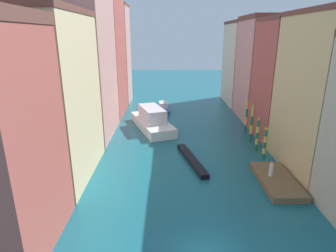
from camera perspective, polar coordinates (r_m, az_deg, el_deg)
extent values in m
plane|color=#196070|center=(41.57, 3.01, -1.20)|extent=(154.00, 154.00, 0.00)
cube|color=beige|center=(29.11, -22.50, 4.85)|extent=(6.69, 11.49, 15.42)
cube|color=brown|center=(28.57, -24.53, 20.60)|extent=(6.82, 11.72, 0.54)
cube|color=tan|center=(40.07, -16.55, 11.34)|extent=(6.69, 11.34, 19.02)
cube|color=#B25147|center=(51.08, -13.19, 14.53)|extent=(6.69, 10.99, 21.94)
cube|color=tan|center=(60.55, -11.13, 13.73)|extent=(6.69, 7.08, 18.99)
cube|color=brown|center=(60.66, -11.72, 22.91)|extent=(6.82, 7.22, 0.44)
cube|color=#DBB77A|center=(32.08, 29.33, 5.03)|extent=(6.69, 10.71, 15.44)
cube|color=#B25147|center=(40.88, 22.64, 8.19)|extent=(6.69, 8.62, 15.31)
cube|color=brown|center=(40.48, 24.06, 19.26)|extent=(6.82, 8.79, 0.54)
cube|color=tan|center=(49.76, 18.47, 10.45)|extent=(6.69, 9.78, 15.80)
cube|color=brown|center=(49.49, 19.47, 19.97)|extent=(6.82, 9.98, 0.76)
cube|color=beige|center=(60.44, 15.11, 11.86)|extent=(6.69, 11.60, 15.64)
cube|color=brown|center=(60.20, 15.77, 19.54)|extent=(6.82, 11.84, 0.59)
cube|color=brown|center=(29.48, 21.07, -10.25)|extent=(3.21, 7.11, 0.60)
cylinder|color=white|center=(29.26, 20.09, -8.35)|extent=(0.36, 0.36, 1.22)
sphere|color=tan|center=(28.96, 20.25, -7.03)|extent=(0.26, 0.26, 0.26)
cylinder|color=#197247|center=(34.32, 18.69, -5.82)|extent=(0.35, 0.35, 0.70)
cylinder|color=#E5D14C|center=(34.05, 18.81, -4.74)|extent=(0.35, 0.35, 0.70)
cylinder|color=#197247|center=(33.80, 18.93, -3.64)|extent=(0.35, 0.35, 0.70)
cylinder|color=#E5D14C|center=(33.56, 19.05, -2.53)|extent=(0.35, 0.35, 0.70)
cylinder|color=#197247|center=(33.33, 19.17, -1.40)|extent=(0.35, 0.35, 0.70)
sphere|color=gold|center=(33.18, 19.26, -0.60)|extent=(0.38, 0.38, 0.38)
cylinder|color=#197247|center=(36.61, 17.35, -4.11)|extent=(0.33, 0.33, 0.78)
cylinder|color=#E5D14C|center=(36.34, 17.46, -2.97)|extent=(0.33, 0.33, 0.78)
cylinder|color=#197247|center=(36.08, 17.58, -1.82)|extent=(0.33, 0.33, 0.78)
cylinder|color=#E5D14C|center=(35.84, 17.69, -0.66)|extent=(0.33, 0.33, 0.78)
cylinder|color=#197247|center=(35.61, 17.81, 0.52)|extent=(0.33, 0.33, 0.78)
sphere|color=gold|center=(35.46, 17.89, 1.32)|extent=(0.36, 0.36, 0.36)
cylinder|color=#197247|center=(39.01, 16.27, -2.31)|extent=(0.32, 0.32, 1.20)
cylinder|color=#E5D14C|center=(38.62, 16.42, -0.64)|extent=(0.32, 0.32, 1.20)
cylinder|color=#197247|center=(38.27, 16.58, 1.06)|extent=(0.32, 0.32, 1.20)
cylinder|color=#E5D14C|center=(37.96, 16.74, 2.78)|extent=(0.32, 0.32, 1.20)
sphere|color=gold|center=(37.78, 16.83, 3.85)|extent=(0.35, 0.35, 0.35)
cylinder|color=#197247|center=(42.46, 15.33, -0.56)|extent=(0.27, 0.27, 1.21)
cylinder|color=#E5D14C|center=(42.11, 15.46, 1.00)|extent=(0.27, 0.27, 1.21)
cylinder|color=#197247|center=(41.78, 15.60, 2.59)|extent=(0.27, 0.27, 1.21)
cylinder|color=#E5D14C|center=(41.49, 15.74, 4.19)|extent=(0.27, 0.27, 1.21)
sphere|color=gold|center=(41.34, 15.82, 5.15)|extent=(0.29, 0.29, 0.29)
cube|color=white|center=(43.00, -3.22, 0.39)|extent=(7.43, 11.93, 1.34)
cube|color=silver|center=(42.53, -3.26, 2.50)|extent=(4.62, 6.64, 1.95)
cube|color=black|center=(31.99, 4.77, -6.80)|extent=(2.89, 8.47, 0.54)
cube|color=#234C93|center=(53.04, -0.93, 3.47)|extent=(2.46, 6.53, 0.70)
cube|color=silver|center=(52.84, -0.93, 4.34)|extent=(1.75, 2.90, 0.97)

